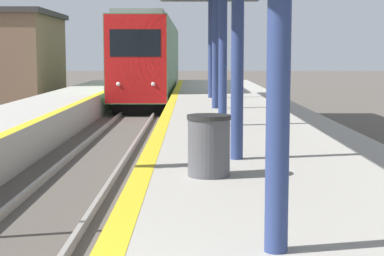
% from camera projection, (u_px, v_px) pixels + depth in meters
% --- Properties ---
extents(train, '(2.67, 21.47, 4.59)m').
position_uv_depth(train, '(152.00, 60.00, 37.38)').
color(train, black).
rests_on(train, ground).
extents(trash_bin, '(0.62, 0.62, 0.86)m').
position_uv_depth(trash_bin, '(209.00, 145.00, 8.95)').
color(trash_bin, '#4C4C51').
rests_on(trash_bin, platform_right).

